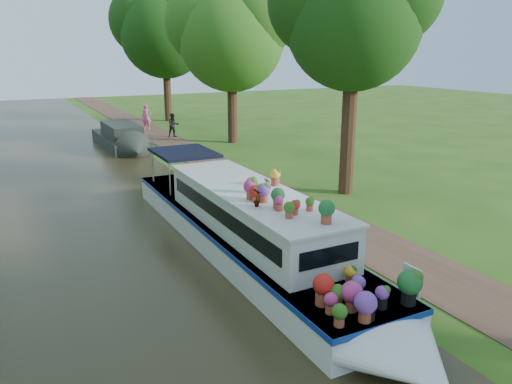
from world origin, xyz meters
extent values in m
plane|color=#2C5014|center=(0.00, 0.00, 0.00)|extent=(100.00, 100.00, 0.00)
cube|color=black|center=(-6.00, 0.00, 0.01)|extent=(10.00, 100.00, 0.02)
cube|color=#4B3023|center=(1.20, 0.00, 0.01)|extent=(2.20, 100.00, 0.03)
cube|color=silver|center=(-2.25, -0.15, 0.40)|extent=(2.20, 12.00, 0.75)
cube|color=navy|center=(-2.25, -0.15, 0.71)|extent=(2.24, 12.04, 0.12)
cube|color=silver|center=(-2.25, -0.95, 1.29)|extent=(1.80, 7.00, 1.05)
cube|color=silver|center=(-2.25, -0.95, 1.85)|extent=(1.90, 7.10, 0.06)
cube|color=black|center=(-1.34, -0.95, 1.37)|extent=(0.03, 6.40, 0.38)
cube|color=black|center=(-3.16, -0.95, 1.37)|extent=(0.03, 6.40, 0.38)
cube|color=black|center=(-2.25, 4.15, 1.92)|extent=(1.90, 2.40, 0.10)
cube|color=white|center=(-1.10, -5.55, 1.07)|extent=(0.04, 0.45, 0.55)
imported|color=#255316|center=(-2.78, -2.36, 2.10)|extent=(0.20, 0.26, 0.45)
imported|color=#255316|center=(-2.04, -1.46, 2.06)|extent=(0.29, 0.29, 0.37)
cylinder|color=black|center=(3.80, 3.00, 2.27)|extent=(0.56, 0.56, 4.55)
sphere|color=#11330C|center=(3.80, 3.00, 6.23)|extent=(4.80, 4.80, 4.80)
sphere|color=#11330C|center=(2.96, 3.84, 6.95)|extent=(3.84, 3.84, 3.84)
cylinder|color=black|center=(4.50, 15.00, 1.92)|extent=(0.56, 0.56, 3.85)
sphere|color=#255316|center=(4.50, 15.00, 5.95)|extent=(6.00, 6.00, 6.00)
sphere|color=#255316|center=(5.70, 14.10, 7.15)|extent=(4.50, 4.50, 4.50)
sphere|color=#255316|center=(3.45, 16.05, 6.85)|extent=(4.80, 4.80, 4.80)
cylinder|color=black|center=(4.00, 26.00, 2.10)|extent=(0.56, 0.56, 4.20)
sphere|color=#11330C|center=(4.00, 26.00, 6.51)|extent=(6.60, 6.60, 6.60)
sphere|color=#11330C|center=(5.32, 25.01, 7.83)|extent=(4.95, 4.95, 4.95)
sphere|color=#11330C|center=(2.85, 27.16, 7.50)|extent=(5.28, 5.28, 5.28)
cube|color=black|center=(-1.80, 16.61, 0.34)|extent=(2.06, 6.33, 0.63)
cube|color=black|center=(-1.80, 16.09, 1.02)|extent=(1.62, 3.69, 0.74)
imported|color=#D55779|center=(1.22, 22.05, 0.90)|extent=(0.75, 0.64, 1.74)
imported|color=black|center=(1.90, 18.29, 0.77)|extent=(0.74, 0.58, 1.49)
imported|color=#396B20|center=(-0.60, 2.70, 0.20)|extent=(0.36, 0.32, 0.39)
camera|label=1|loc=(-7.69, -11.92, 5.28)|focal=35.00mm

